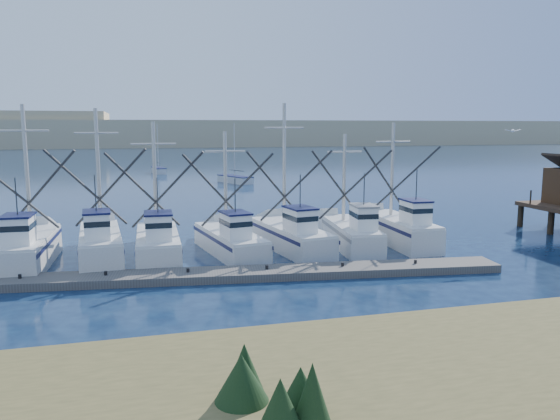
% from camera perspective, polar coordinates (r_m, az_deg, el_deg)
% --- Properties ---
extents(ground, '(500.00, 500.00, 0.00)m').
position_cam_1_polar(ground, '(23.99, 10.93, -10.05)').
color(ground, '#0C1A35').
rests_on(ground, ground).
extents(floating_dock, '(30.76, 5.54, 0.41)m').
position_cam_1_polar(floating_dock, '(28.02, -7.52, -6.77)').
color(floating_dock, '#57524E').
rests_on(floating_dock, ground).
extents(dune_ridge, '(360.00, 60.00, 10.00)m').
position_cam_1_polar(dune_ridge, '(230.63, -12.50, 7.86)').
color(dune_ridge, tan).
rests_on(dune_ridge, ground).
extents(trawler_fleet, '(29.98, 8.52, 9.11)m').
position_cam_1_polar(trawler_fleet, '(32.62, -9.37, -3.21)').
color(trawler_fleet, silver).
rests_on(trawler_fleet, ground).
extents(sailboat_near, '(4.16, 6.38, 8.10)m').
position_cam_1_polar(sailboat_near, '(74.97, -4.71, 3.21)').
color(sailboat_near, silver).
rests_on(sailboat_near, ground).
extents(sailboat_far, '(2.36, 5.55, 8.10)m').
position_cam_1_polar(sailboat_far, '(92.32, -12.57, 4.07)').
color(sailboat_far, silver).
rests_on(sailboat_far, ground).
extents(flying_gull, '(1.19, 0.22, 0.22)m').
position_cam_1_polar(flying_gull, '(39.67, 23.15, 7.63)').
color(flying_gull, white).
rests_on(flying_gull, ground).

